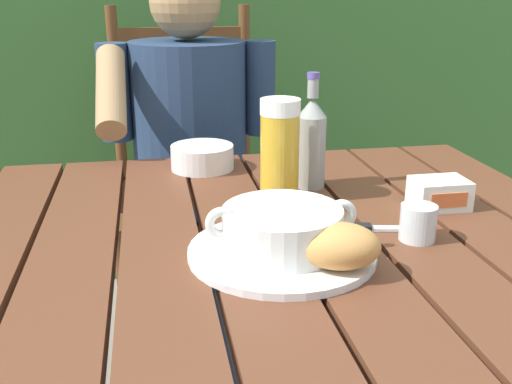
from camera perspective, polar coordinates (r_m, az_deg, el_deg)
dining_table at (r=1.04m, az=-1.12°, el=-8.51°), size 1.23×0.97×0.73m
hedge_backdrop at (r=2.55m, az=-6.05°, el=15.75°), size 3.72×0.82×2.29m
chair_near_diner at (r=1.94m, az=-6.44°, el=0.59°), size 0.46×0.48×1.06m
person_eating at (r=1.69m, az=-6.27°, el=4.60°), size 0.48×0.47×1.18m
serving_plate at (r=0.92m, az=2.46°, el=-5.68°), size 0.29×0.29×0.01m
soup_bowl at (r=0.91m, az=2.50°, el=-3.41°), size 0.23×0.18×0.07m
bread_roll at (r=0.86m, az=7.90°, el=-5.08°), size 0.14×0.12×0.06m
beer_glass at (r=1.13m, az=2.27°, el=3.96°), size 0.07×0.07×0.20m
beer_bottle at (r=1.21m, az=5.29°, el=4.86°), size 0.06×0.06×0.23m
water_glass_small at (r=1.00m, az=15.15°, el=-2.84°), size 0.06×0.06×0.06m
butter_tub at (r=1.16m, az=17.04°, el=-0.14°), size 0.10×0.08×0.05m
table_knife at (r=1.03m, az=10.74°, el=-3.37°), size 0.16×0.05×0.01m
diner_bowl at (r=1.35m, az=-5.13°, el=3.33°), size 0.14×0.14×0.05m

